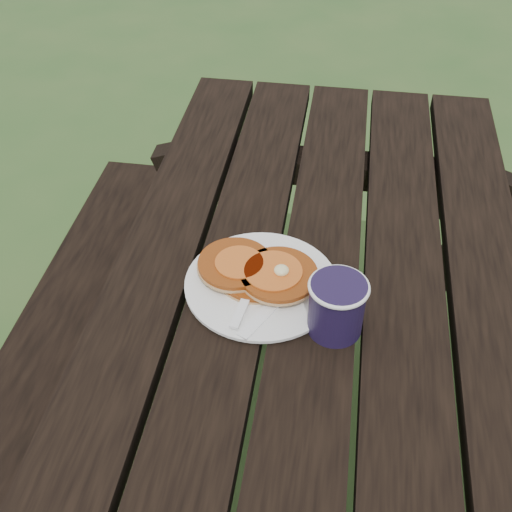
# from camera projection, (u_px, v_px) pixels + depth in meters

# --- Properties ---
(picnic_table) EXTENTS (1.36, 1.80, 0.75)m
(picnic_table) POSITION_uv_depth(u_px,v_px,m) (299.00, 478.00, 1.27)
(picnic_table) COLOR black
(picnic_table) RESTS_ON ground
(plate) EXTENTS (0.34, 0.34, 0.01)m
(plate) POSITION_uv_depth(u_px,v_px,m) (261.00, 285.00, 1.13)
(plate) COLOR white
(plate) RESTS_ON picnic_table
(pancake_stack) EXTENTS (0.21, 0.15, 0.04)m
(pancake_stack) POSITION_uv_depth(u_px,v_px,m) (258.00, 271.00, 1.12)
(pancake_stack) COLOR #8F3E10
(pancake_stack) RESTS_ON plate
(knife) EXTENTS (0.10, 0.17, 0.00)m
(knife) POSITION_uv_depth(u_px,v_px,m) (274.00, 305.00, 1.08)
(knife) COLOR white
(knife) RESTS_ON plate
(fork) EXTENTS (0.05, 0.16, 0.01)m
(fork) POSITION_uv_depth(u_px,v_px,m) (244.00, 304.00, 1.07)
(fork) COLOR white
(fork) RESTS_ON plate
(coffee_cup) EXTENTS (0.10, 0.10, 0.10)m
(coffee_cup) POSITION_uv_depth(u_px,v_px,m) (337.00, 304.00, 1.02)
(coffee_cup) COLOR #1B1232
(coffee_cup) RESTS_ON picnic_table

